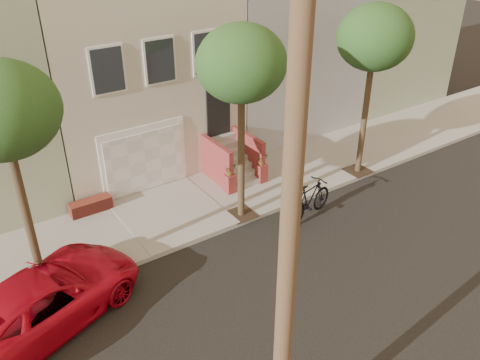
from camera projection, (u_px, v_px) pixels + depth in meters
ground at (292, 295)px, 13.63m from camera, size 90.00×90.00×0.00m
sidewalk at (194, 206)px, 17.45m from camera, size 40.00×3.70×0.15m
house_row at (117, 65)px, 19.90m from camera, size 33.10×11.70×7.00m
tree_left at (1, 112)px, 11.17m from camera, size 2.70×2.57×6.30m
tree_mid at (241, 65)px, 14.35m from camera, size 2.70×2.57×6.30m
tree_right at (375, 39)px, 17.04m from camera, size 2.70×2.57×6.30m
pickup_truck at (42, 300)px, 12.41m from camera, size 5.78×4.20×1.46m
motorcycle at (310, 200)px, 16.64m from camera, size 2.34×1.12×1.35m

